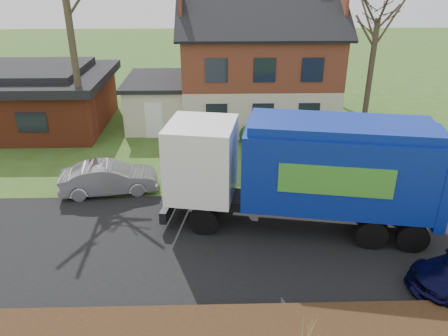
{
  "coord_description": "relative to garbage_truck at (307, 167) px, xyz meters",
  "views": [
    {
      "loc": [
        -0.84,
        -13.23,
        9.08
      ],
      "look_at": [
        -0.4,
        2.5,
        1.8
      ],
      "focal_mm": 35.0,
      "sensor_mm": 36.0,
      "label": 1
    }
  ],
  "objects": [
    {
      "name": "ranch_house",
      "position": [
        -14.57,
        11.96,
        -0.64
      ],
      "size": [
        9.8,
        8.2,
        3.7
      ],
      "color": "maroon",
      "rests_on": "ground"
    },
    {
      "name": "ground",
      "position": [
        -2.57,
        -1.04,
        -2.45
      ],
      "size": [
        120.0,
        120.0,
        0.0
      ],
      "primitive_type": "plane",
      "color": "#344F1A",
      "rests_on": "ground"
    },
    {
      "name": "main_house",
      "position": [
        -1.08,
        12.87,
        1.57
      ],
      "size": [
        12.95,
        8.95,
        9.26
      ],
      "color": "beige",
      "rests_on": "ground"
    },
    {
      "name": "road",
      "position": [
        -2.57,
        -1.04,
        -2.44
      ],
      "size": [
        80.0,
        7.0,
        0.02
      ],
      "primitive_type": "cube",
      "color": "black",
      "rests_on": "ground"
    },
    {
      "name": "grass_clump_mid",
      "position": [
        -1.05,
        -6.27,
        -1.63
      ],
      "size": [
        0.38,
        0.31,
        1.06
      ],
      "color": "#9E8D45",
      "rests_on": "mulch_verge"
    },
    {
      "name": "garbage_truck",
      "position": [
        0.0,
        0.0,
        0.0
      ],
      "size": [
        10.25,
        4.39,
        4.26
      ],
      "rotation": [
        0.0,
        0.0,
        -0.18
      ],
      "color": "black",
      "rests_on": "ground"
    },
    {
      "name": "silver_sedan",
      "position": [
        -7.95,
        2.95,
        -1.77
      ],
      "size": [
        4.33,
        2.08,
        1.37
      ],
      "primitive_type": "imported",
      "rotation": [
        0.0,
        0.0,
        1.73
      ],
      "color": "#A7A8AE",
      "rests_on": "ground"
    }
  ]
}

